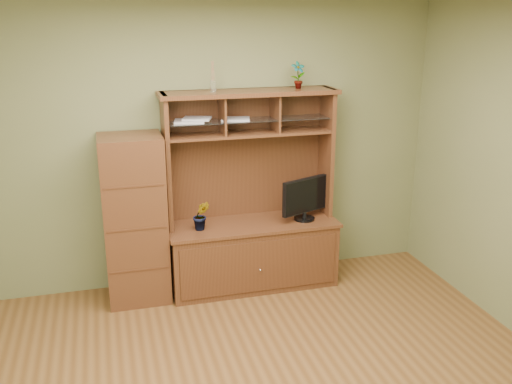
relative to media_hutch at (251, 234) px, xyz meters
name	(u,v)px	position (x,y,z in m)	size (l,w,h in m)	color
room	(267,216)	(-0.36, -1.73, 0.83)	(4.54, 4.04, 2.74)	#573719
media_hutch	(251,234)	(0.00, 0.00, 0.00)	(1.66, 0.61, 1.90)	#3F2512
monitor	(305,198)	(0.51, -0.08, 0.35)	(0.50, 0.23, 0.42)	black
orchid_plant	(201,215)	(-0.50, -0.08, 0.27)	(0.15, 0.12, 0.28)	#2D541C
top_plant	(298,75)	(0.47, 0.08, 1.50)	(0.13, 0.09, 0.25)	#266423
reed_diffuser	(213,80)	(-0.33, 0.08, 1.48)	(0.05, 0.05, 0.27)	silver
magazines	(207,120)	(-0.40, 0.08, 1.13)	(0.73, 0.26, 0.04)	silver
side_cabinet	(135,220)	(-1.10, 0.00, 0.26)	(0.56, 0.51, 1.56)	#3F2512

